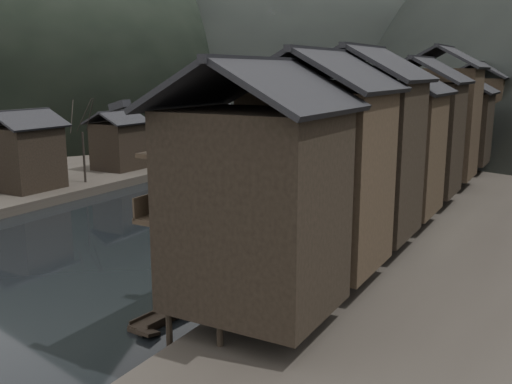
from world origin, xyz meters
The scene contains 12 objects.
water centered at (0.00, 0.00, 0.00)m, with size 300.00×300.00×0.00m, color black.
left_bank centered at (-35.00, 40.00, 0.60)m, with size 40.00×200.00×1.20m, color #2D2823.
stilt_houses centered at (17.28, 19.14, 8.97)m, with size 9.00×67.60×15.77m.
left_houses centered at (-20.50, 20.12, 5.66)m, with size 8.10×53.20×8.73m.
bare_trees centered at (-17.00, 20.94, 6.62)m, with size 4.00×72.68×8.00m.
moored_sampans centered at (12.30, 26.41, 0.20)m, with size 3.54×73.54×0.47m.
midriver_boats centered at (0.20, 48.05, 0.20)m, with size 7.98×30.89×0.44m.
stone_bridge centered at (0.00, 72.00, 5.11)m, with size 40.00×6.00×9.00m.
hero_sampan centered at (7.95, 0.04, 0.20)m, with size 1.82×5.14×0.44m.
cargo_heap centered at (7.91, 0.27, 0.77)m, with size 1.12×1.46×0.67m, color black.
boatman centered at (8.24, -1.71, 1.22)m, with size 0.57×0.37×1.56m, color #535456.
bamboo_pole centered at (8.44, -1.71, 3.73)m, with size 0.06×0.06×3.97m, color #8C7A51.
Camera 1 is at (29.41, -29.38, 13.09)m, focal length 40.00 mm.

